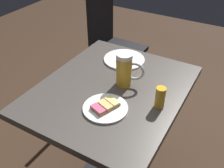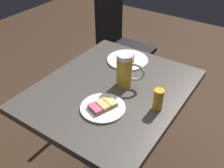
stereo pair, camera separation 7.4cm
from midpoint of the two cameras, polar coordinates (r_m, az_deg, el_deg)
cafe_table at (r=1.39m, az=1.53°, el=-6.40°), size 0.82×0.68×0.77m
plate_near at (r=1.15m, az=-0.20°, el=-5.13°), size 0.20×0.20×0.03m
plate_far at (r=1.50m, az=4.84°, el=5.37°), size 0.23×0.23×0.03m
beer_mug at (r=1.25m, az=4.69°, el=2.99°), size 0.08×0.14×0.17m
beer_glass_small at (r=1.15m, az=11.95°, el=-3.42°), size 0.04×0.04×0.10m
cafe_chair at (r=2.19m, az=2.61°, el=9.12°), size 0.39×0.39×0.95m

